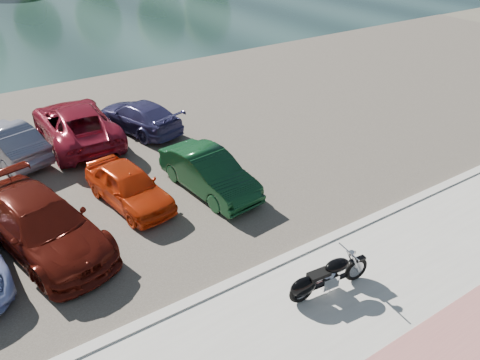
% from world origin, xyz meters
% --- Properties ---
extents(ground, '(200.00, 200.00, 0.00)m').
position_xyz_m(ground, '(0.00, 0.00, 0.00)').
color(ground, '#595447').
rests_on(ground, ground).
extents(promenade, '(60.00, 6.00, 0.10)m').
position_xyz_m(promenade, '(0.00, -1.00, 0.05)').
color(promenade, '#B7B4AC').
rests_on(promenade, ground).
extents(pink_path, '(60.00, 2.00, 0.01)m').
position_xyz_m(pink_path, '(0.00, -2.50, 0.10)').
color(pink_path, '#AA6063').
rests_on(pink_path, promenade).
extents(kerb, '(60.00, 0.30, 0.14)m').
position_xyz_m(kerb, '(0.00, 2.00, 0.07)').
color(kerb, '#B7B4AC').
rests_on(kerb, ground).
extents(parking_lot, '(60.00, 18.00, 0.04)m').
position_xyz_m(parking_lot, '(0.00, 11.00, 0.02)').
color(parking_lot, '#474139').
rests_on(parking_lot, ground).
extents(river, '(120.00, 40.00, 0.00)m').
position_xyz_m(river, '(0.00, 40.00, 0.00)').
color(river, '#1B3130').
rests_on(river, ground).
extents(motorcycle, '(2.33, 0.75, 1.05)m').
position_xyz_m(motorcycle, '(-0.99, 0.50, 0.56)').
color(motorcycle, black).
rests_on(motorcycle, promenade).
extents(car_3, '(3.27, 5.55, 1.51)m').
position_xyz_m(car_3, '(-6.16, 6.14, 0.79)').
color(car_3, '#4D110B').
rests_on(car_3, parking_lot).
extents(car_4, '(2.05, 3.91, 1.27)m').
position_xyz_m(car_4, '(-3.35, 6.98, 0.67)').
color(car_4, red).
rests_on(car_4, parking_lot).
extents(car_5, '(1.86, 4.23, 1.35)m').
position_xyz_m(car_5, '(-0.83, 6.26, 0.71)').
color(car_5, '#0F371B').
rests_on(car_5, parking_lot).
extents(car_9, '(2.52, 4.46, 1.39)m').
position_xyz_m(car_9, '(-5.99, 12.32, 0.73)').
color(car_9, slate).
rests_on(car_9, parking_lot).
extents(car_10, '(2.66, 5.59, 1.54)m').
position_xyz_m(car_10, '(-3.39, 12.44, 0.81)').
color(car_10, maroon).
rests_on(car_10, parking_lot).
extents(car_11, '(2.78, 4.60, 1.25)m').
position_xyz_m(car_11, '(-0.86, 12.05, 0.66)').
color(car_11, navy).
rests_on(car_11, parking_lot).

